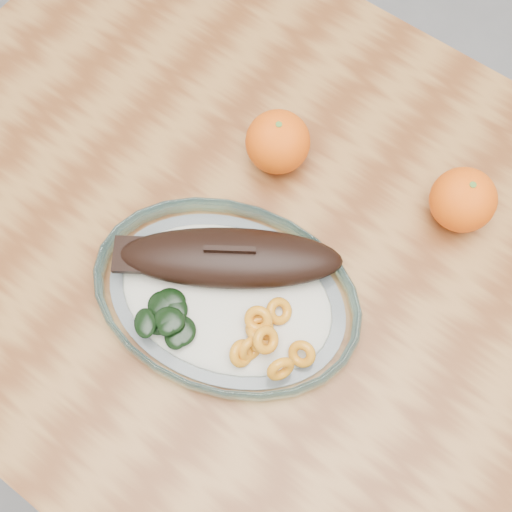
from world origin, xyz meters
name	(u,v)px	position (x,y,z in m)	size (l,w,h in m)	color
ground	(285,383)	(0.00, 0.00, 0.00)	(3.00, 3.00, 0.00)	slate
dining_table	(305,296)	(0.00, 0.00, 0.65)	(1.20, 0.80, 0.75)	brown
plated_meal	(226,293)	(-0.06, -0.09, 0.77)	(0.71, 0.71, 0.08)	white
orange_left	(278,142)	(-0.13, 0.10, 0.79)	(0.08, 0.08, 0.08)	#ED4504
orange_right	(463,200)	(0.10, 0.17, 0.79)	(0.08, 0.08, 0.08)	#ED4504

